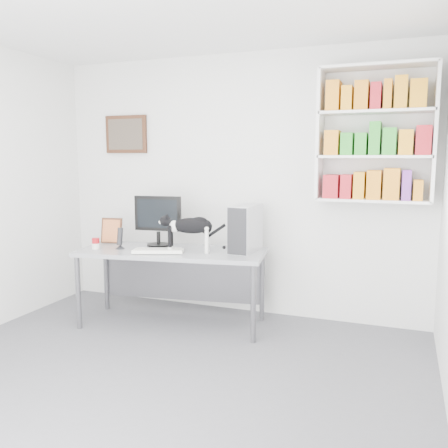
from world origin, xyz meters
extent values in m
cube|color=#4F4F53|center=(0.00, 0.00, 0.01)|extent=(4.00, 4.00, 0.01)
cube|color=silver|center=(0.00, 2.00, 1.35)|extent=(4.00, 0.01, 2.70)
cube|color=white|center=(1.40, 1.85, 1.85)|extent=(1.03, 0.28, 1.24)
cube|color=#4B2A18|center=(-1.30, 1.97, 1.90)|extent=(0.52, 0.04, 0.42)
cube|color=gray|center=(-0.41, 1.33, 0.37)|extent=(1.89, 0.97, 0.75)
cube|color=black|center=(-0.63, 1.46, 1.01)|extent=(0.51, 0.29, 0.52)
cube|color=white|center=(-0.47, 1.16, 0.77)|extent=(0.50, 0.33, 0.04)
cube|color=#A8A9AD|center=(0.27, 1.53, 0.97)|extent=(0.22, 0.45, 0.44)
cylinder|color=black|center=(-0.92, 1.20, 0.86)|extent=(0.11, 0.11, 0.22)
cube|color=#4B2A18|center=(-1.17, 1.43, 0.89)|extent=(0.23, 0.13, 0.28)
cylinder|color=#9D0D13|center=(-1.13, 1.11, 0.80)|extent=(0.08, 0.08, 0.11)
camera|label=1|loc=(1.67, -2.72, 1.65)|focal=38.00mm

